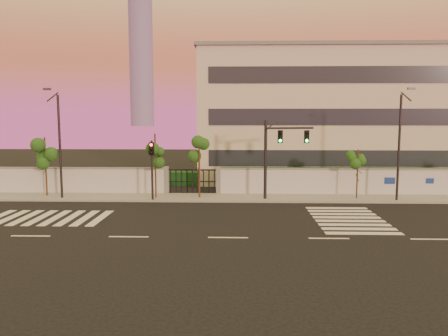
{
  "coord_description": "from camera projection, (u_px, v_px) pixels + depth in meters",
  "views": [
    {
      "loc": [
        0.43,
        -21.2,
        5.98
      ],
      "look_at": [
        -0.39,
        6.0,
        2.81
      ],
      "focal_mm": 35.0,
      "sensor_mm": 36.0,
      "label": 1
    }
  ],
  "objects": [
    {
      "name": "ground",
      "position": [
        228.0,
        238.0,
        21.75
      ],
      "size": [
        120.0,
        120.0,
        0.0
      ],
      "primitive_type": "plane",
      "color": "black",
      "rests_on": "ground"
    },
    {
      "name": "sidewalk",
      "position": [
        231.0,
        198.0,
        32.17
      ],
      "size": [
        60.0,
        3.0,
        0.15
      ],
      "primitive_type": "cube",
      "color": "gray",
      "rests_on": "ground"
    },
    {
      "name": "perimeter_wall",
      "position": [
        233.0,
        181.0,
        33.54
      ],
      "size": [
        60.0,
        0.36,
        2.2
      ],
      "color": "#B7BABE",
      "rests_on": "ground"
    },
    {
      "name": "hedge_row",
      "position": [
        246.0,
        180.0,
        36.25
      ],
      "size": [
        41.0,
        4.25,
        1.8
      ],
      "color": "#103610",
      "rests_on": "ground"
    },
    {
      "name": "institutional_building",
      "position": [
        325.0,
        115.0,
        42.6
      ],
      "size": [
        24.4,
        12.4,
        12.25
      ],
      "color": "beige",
      "rests_on": "ground"
    },
    {
      "name": "distant_skyscraper",
      "position": [
        141.0,
        34.0,
        294.5
      ],
      "size": [
        16.0,
        16.0,
        118.0
      ],
      "color": "slate",
      "rests_on": "ground"
    },
    {
      "name": "road_markings",
      "position": [
        202.0,
        220.0,
        25.53
      ],
      "size": [
        57.0,
        7.62,
        0.02
      ],
      "color": "silver",
      "rests_on": "ground"
    },
    {
      "name": "street_tree_b",
      "position": [
        46.0,
        153.0,
        32.33
      ],
      "size": [
        1.47,
        1.17,
        4.51
      ],
      "color": "#382314",
      "rests_on": "ground"
    },
    {
      "name": "street_tree_c",
      "position": [
        156.0,
        151.0,
        31.44
      ],
      "size": [
        1.38,
        1.1,
        4.8
      ],
      "color": "#382314",
      "rests_on": "ground"
    },
    {
      "name": "street_tree_d",
      "position": [
        200.0,
        155.0,
        31.59
      ],
      "size": [
        1.56,
        1.24,
        4.45
      ],
      "color": "#382314",
      "rests_on": "ground"
    },
    {
      "name": "street_tree_e",
      "position": [
        358.0,
        163.0,
        31.27
      ],
      "size": [
        1.3,
        1.03,
        3.68
      ],
      "color": "#382314",
      "rests_on": "ground"
    },
    {
      "name": "traffic_signal_main",
      "position": [
        276.0,
        150.0,
        31.04
      ],
      "size": [
        3.58,
        1.31,
        5.78
      ],
      "rotation": [
        0.0,
        0.0,
        0.34
      ],
      "color": "black",
      "rests_on": "ground"
    },
    {
      "name": "traffic_signal_secondary",
      "position": [
        152.0,
        163.0,
        30.72
      ],
      "size": [
        0.34,
        0.33,
        4.36
      ],
      "rotation": [
        0.0,
        0.0,
        0.15
      ],
      "color": "black",
      "rests_on": "ground"
    },
    {
      "name": "streetlight_west",
      "position": [
        59.0,
        141.0,
        31.2
      ],
      "size": [
        0.47,
        1.91,
        7.93
      ],
      "color": "black",
      "rests_on": "ground"
    },
    {
      "name": "streetlight_east",
      "position": [
        400.0,
        142.0,
        30.21
      ],
      "size": [
        0.47,
        1.9,
        7.9
      ],
      "color": "black",
      "rests_on": "ground"
    }
  ]
}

